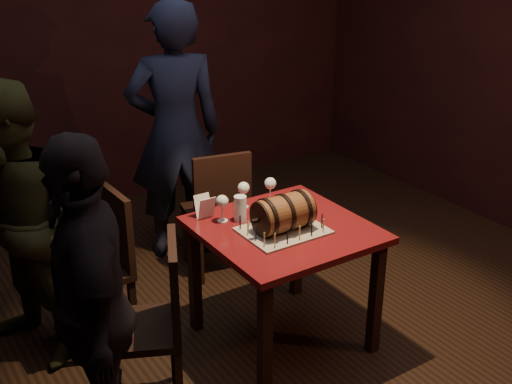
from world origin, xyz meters
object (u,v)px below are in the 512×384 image
(person_left_rear, at_px, (19,230))
(barrel_cake, at_px, (283,213))
(chair_left_front, at_px, (156,316))
(person_left_front, at_px, (91,307))
(pub_table, at_px, (284,244))
(wine_glass_left, at_px, (222,202))
(chair_back, at_px, (218,207))
(pint_of_ale, at_px, (240,209))
(wine_glass_right, at_px, (270,184))
(chair_left_rear, at_px, (103,258))
(person_back, at_px, (175,133))
(wine_glass_mid, at_px, (244,189))

(person_left_rear, bearing_deg, barrel_cake, 41.77)
(barrel_cake, bearing_deg, chair_left_front, -176.06)
(person_left_front, bearing_deg, pub_table, 117.56)
(wine_glass_left, distance_m, chair_back, 0.79)
(pint_of_ale, distance_m, chair_left_front, 0.81)
(wine_glass_right, bearing_deg, pint_of_ale, -157.22)
(pub_table, distance_m, pint_of_ale, 0.32)
(barrel_cake, relative_size, chair_left_front, 0.40)
(chair_left_rear, bearing_deg, person_left_front, -112.03)
(pub_table, xyz_separation_m, person_left_rear, (-1.28, 0.65, 0.17))
(person_back, relative_size, person_left_front, 1.19)
(chair_left_rear, height_order, person_left_rear, person_left_rear)
(barrel_cake, bearing_deg, person_back, 88.31)
(pint_of_ale, height_order, person_left_rear, person_left_rear)
(wine_glass_left, height_order, chair_back, chair_back)
(chair_left_front, bearing_deg, barrel_cake, 3.94)
(wine_glass_right, bearing_deg, wine_glass_left, -168.88)
(pub_table, xyz_separation_m, barrel_cake, (-0.04, -0.05, 0.22))
(pub_table, relative_size, wine_glass_mid, 5.59)
(chair_back, distance_m, person_back, 0.63)
(pint_of_ale, distance_m, person_left_front, 1.15)
(wine_glass_mid, relative_size, chair_back, 0.17)
(wine_glass_left, xyz_separation_m, pint_of_ale, (0.09, -0.05, -0.05))
(person_left_rear, height_order, person_left_front, person_left_rear)
(barrel_cake, height_order, chair_back, barrel_cake)
(pint_of_ale, height_order, chair_left_front, chair_left_front)
(wine_glass_left, height_order, pint_of_ale, wine_glass_left)
(wine_glass_left, bearing_deg, person_back, 76.95)
(person_left_rear, bearing_deg, wine_glass_right, 58.05)
(pub_table, bearing_deg, wine_glass_right, 68.69)
(pub_table, bearing_deg, wine_glass_left, 135.33)
(wine_glass_left, distance_m, chair_left_front, 0.77)
(pub_table, xyz_separation_m, pint_of_ale, (-0.16, 0.20, 0.18))
(chair_left_front, bearing_deg, wine_glass_mid, 29.58)
(chair_left_front, height_order, person_back, person_back)
(pint_of_ale, relative_size, chair_left_front, 0.16)
(barrel_cake, distance_m, chair_left_front, 0.88)
(person_back, bearing_deg, wine_glass_mid, 103.51)
(chair_left_rear, height_order, chair_left_front, same)
(pint_of_ale, xyz_separation_m, person_left_rear, (-1.12, 0.44, -0.02))
(person_left_rear, bearing_deg, person_left_front, -14.47)
(person_left_rear, bearing_deg, chair_back, 80.70)
(wine_glass_left, bearing_deg, chair_left_front, -149.30)
(chair_left_rear, xyz_separation_m, person_left_rear, (-0.43, 0.04, 0.28))
(chair_left_rear, xyz_separation_m, person_left_front, (-0.35, -0.88, 0.27))
(wine_glass_left, bearing_deg, barrel_cake, -54.33)
(wine_glass_right, xyz_separation_m, person_left_front, (-1.34, -0.59, -0.07))
(pub_table, relative_size, barrel_cake, 2.44)
(pint_of_ale, height_order, person_back, person_back)
(chair_back, bearing_deg, chair_left_front, -133.17)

